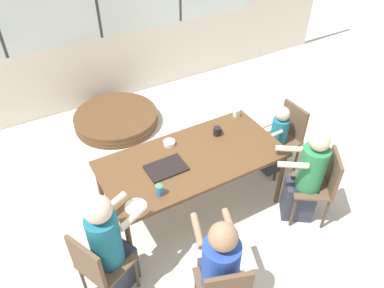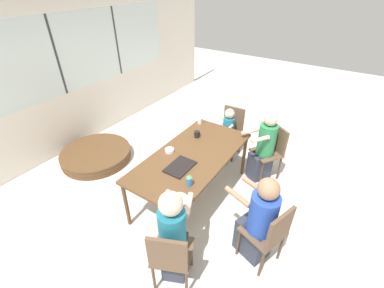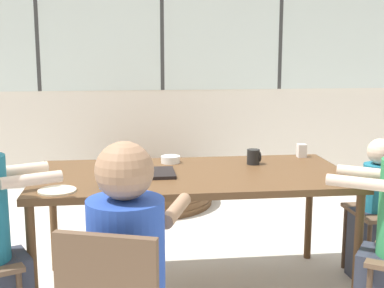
{
  "view_description": "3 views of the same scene",
  "coord_description": "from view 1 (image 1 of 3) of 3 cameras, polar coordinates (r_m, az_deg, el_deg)",
  "views": [
    {
      "loc": [
        -1.43,
        -2.51,
        3.33
      ],
      "look_at": [
        0.0,
        0.0,
        0.94
      ],
      "focal_mm": 35.0,
      "sensor_mm": 36.0,
      "label": 1
    },
    {
      "loc": [
        -2.36,
        -1.55,
        2.83
      ],
      "look_at": [
        0.0,
        0.0,
        0.94
      ],
      "focal_mm": 24.0,
      "sensor_mm": 36.0,
      "label": 2
    },
    {
      "loc": [
        -0.38,
        -3.16,
        1.53
      ],
      "look_at": [
        0.0,
        0.0,
        0.94
      ],
      "focal_mm": 50.0,
      "sensor_mm": 36.0,
      "label": 3
    }
  ],
  "objects": [
    {
      "name": "person_man_teal_shirt",
      "position": [
        4.12,
        16.98,
        -5.25
      ],
      "size": [
        0.56,
        0.5,
        1.17
      ],
      "rotation": [
        0.0,
        0.0,
        0.97
      ],
      "color": "#333847",
      "rests_on": "ground_plane"
    },
    {
      "name": "wall_back_with_windows",
      "position": [
        5.72,
        -14.27,
        18.98
      ],
      "size": [
        8.4,
        0.08,
        2.8
      ],
      "color": "silver",
      "rests_on": "ground_plane"
    },
    {
      "name": "ground_plane",
      "position": [
        4.41,
        -0.0,
        -9.52
      ],
      "size": [
        16.0,
        16.0,
        0.0
      ],
      "primitive_type": "plane",
      "color": "beige"
    },
    {
      "name": "chair_for_toddler",
      "position": [
        4.71,
        14.23,
        1.72
      ],
      "size": [
        0.42,
        0.42,
        0.89
      ],
      "rotation": [
        0.0,
        0.0,
        -4.67
      ],
      "color": "brown",
      "rests_on": "ground_plane"
    },
    {
      "name": "person_woman_green_shirt",
      "position": [
        3.28,
        4.11,
        -18.9
      ],
      "size": [
        0.47,
        0.62,
        1.18
      ],
      "rotation": [
        0.0,
        0.0,
        -0.33
      ],
      "color": "#333847",
      "rests_on": "ground_plane"
    },
    {
      "name": "sippy_cup",
      "position": [
        3.45,
        -4.96,
        -6.75
      ],
      "size": [
        0.07,
        0.07,
        0.15
      ],
      "color": "blue",
      "rests_on": "dining_table"
    },
    {
      "name": "chair_for_man_teal_shirt",
      "position": [
        4.16,
        19.12,
        -5.41
      ],
      "size": [
        0.56,
        0.56,
        0.89
      ],
      "rotation": [
        0.0,
        0.0,
        0.97
      ],
      "color": "brown",
      "rests_on": "ground_plane"
    },
    {
      "name": "milk_carton_small",
      "position": [
        4.44,
        6.78,
        4.69
      ],
      "size": [
        0.06,
        0.06,
        0.09
      ],
      "color": "silver",
      "rests_on": "dining_table"
    },
    {
      "name": "folded_table_stack",
      "position": [
        5.66,
        -11.47,
        3.75
      ],
      "size": [
        1.22,
        1.22,
        0.18
      ],
      "color": "brown",
      "rests_on": "ground_plane"
    },
    {
      "name": "plate_tortillas",
      "position": [
        3.42,
        -8.54,
        -9.42
      ],
      "size": [
        0.2,
        0.2,
        0.01
      ],
      "color": "beige",
      "rests_on": "dining_table"
    },
    {
      "name": "person_man_blue_shirt",
      "position": [
        3.42,
        -12.38,
        -15.24
      ],
      "size": [
        0.56,
        0.45,
        1.23
      ],
      "rotation": [
        0.0,
        0.0,
        -1.15
      ],
      "color": "#333847",
      "rests_on": "ground_plane"
    },
    {
      "name": "food_tray_dark",
      "position": [
        3.74,
        -3.95,
        -3.65
      ],
      "size": [
        0.39,
        0.27,
        0.02
      ],
      "color": "black",
      "rests_on": "dining_table"
    },
    {
      "name": "person_toddler",
      "position": [
        4.67,
        12.69,
        0.28
      ],
      "size": [
        0.38,
        0.23,
        0.94
      ],
      "rotation": [
        0.0,
        0.0,
        -4.67
      ],
      "color": "#333847",
      "rests_on": "ground_plane"
    },
    {
      "name": "coffee_mug",
      "position": [
        4.13,
        3.87,
        1.97
      ],
      "size": [
        0.09,
        0.08,
        0.1
      ],
      "color": "black",
      "rests_on": "dining_table"
    },
    {
      "name": "bowl_white_shallow",
      "position": [
        4.01,
        -3.47,
        0.17
      ],
      "size": [
        0.13,
        0.13,
        0.05
      ],
      "color": "white",
      "rests_on": "dining_table"
    },
    {
      "name": "chair_for_man_blue_shirt",
      "position": [
        3.41,
        -14.24,
        -17.37
      ],
      "size": [
        0.53,
        0.53,
        0.89
      ],
      "rotation": [
        0.0,
        0.0,
        -1.15
      ],
      "color": "brown",
      "rests_on": "ground_plane"
    },
    {
      "name": "dining_table",
      "position": [
        3.9,
        -0.0,
        -2.67
      ],
      "size": [
        1.9,
        0.93,
        0.76
      ],
      "color": "brown",
      "rests_on": "ground_plane"
    }
  ]
}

